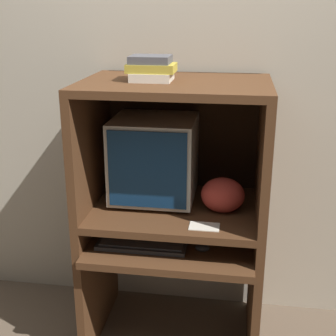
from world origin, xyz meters
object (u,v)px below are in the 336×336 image
crt_monitor (154,159)px  snack_bag (223,195)px  book_stack (151,68)px  keyboard (142,244)px  mouse (202,248)px

crt_monitor → snack_bag: 0.39m
snack_bag → book_stack: size_ratio=0.97×
keyboard → mouse: 0.29m
snack_bag → book_stack: bearing=176.1°
keyboard → mouse: bearing=-0.3°
crt_monitor → keyboard: (-0.02, -0.24, -0.35)m
snack_bag → book_stack: book_stack is taller
keyboard → snack_bag: size_ratio=2.04×
crt_monitor → book_stack: size_ratio=1.97×
keyboard → snack_bag: 0.45m
mouse → book_stack: bearing=148.1°
mouse → book_stack: size_ratio=0.32×
crt_monitor → snack_bag: size_ratio=2.04×
mouse → snack_bag: (0.08, 0.14, 0.21)m
crt_monitor → keyboard: crt_monitor is taller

